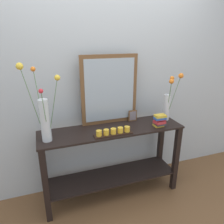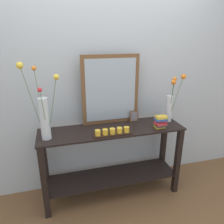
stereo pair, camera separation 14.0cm
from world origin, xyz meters
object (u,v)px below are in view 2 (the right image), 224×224
(mirror_leaning, at_px, (111,90))
(candle_tray, at_px, (112,132))
(console_table, at_px, (112,155))
(tall_vase_left, at_px, (43,113))
(vase_right, at_px, (170,103))
(picture_frame_small, at_px, (134,116))
(book_stack, at_px, (161,122))

(mirror_leaning, xyz_separation_m, candle_tray, (-0.07, -0.31, -0.35))
(console_table, bearing_deg, mirror_leaning, 79.37)
(tall_vase_left, distance_m, vase_right, 1.35)
(picture_frame_small, bearing_deg, mirror_leaning, 170.16)
(picture_frame_small, relative_size, book_stack, 0.96)
(tall_vase_left, distance_m, book_stack, 1.19)
(candle_tray, distance_m, book_stack, 0.54)
(mirror_leaning, relative_size, book_stack, 5.66)
(mirror_leaning, distance_m, picture_frame_small, 0.41)
(picture_frame_small, xyz_separation_m, book_stack, (0.21, -0.24, 0.00))
(tall_vase_left, distance_m, picture_frame_small, 1.00)
(vase_right, distance_m, candle_tray, 0.76)
(vase_right, xyz_separation_m, candle_tray, (-0.72, -0.16, -0.19))
(vase_right, height_order, book_stack, vase_right)
(vase_right, bearing_deg, book_stack, -142.61)
(console_table, xyz_separation_m, book_stack, (0.51, -0.11, 0.39))
(tall_vase_left, bearing_deg, mirror_leaning, 18.21)
(mirror_leaning, xyz_separation_m, vase_right, (0.65, -0.15, -0.16))
(picture_frame_small, bearing_deg, candle_tray, -140.84)
(mirror_leaning, bearing_deg, console_table, -100.63)
(mirror_leaning, bearing_deg, picture_frame_small, -9.84)
(book_stack, bearing_deg, picture_frame_small, 131.19)
(picture_frame_small, bearing_deg, vase_right, -15.07)
(candle_tray, bearing_deg, picture_frame_small, 39.16)
(mirror_leaning, distance_m, book_stack, 0.63)
(candle_tray, relative_size, picture_frame_small, 3.06)
(tall_vase_left, bearing_deg, console_table, 4.66)
(book_stack, bearing_deg, vase_right, 37.39)
(picture_frame_small, height_order, book_stack, book_stack)
(tall_vase_left, xyz_separation_m, vase_right, (1.35, 0.08, -0.04))
(mirror_leaning, bearing_deg, candle_tray, -101.99)
(book_stack, bearing_deg, tall_vase_left, 177.30)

